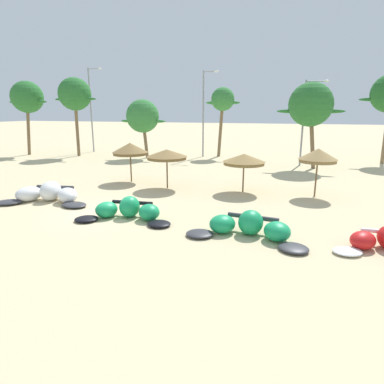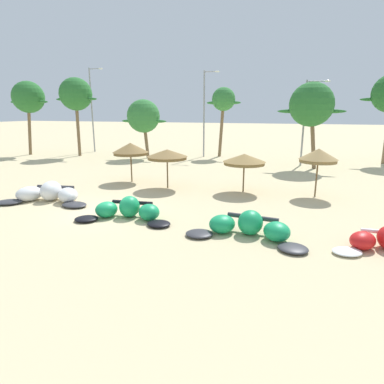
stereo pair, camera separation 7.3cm
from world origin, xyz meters
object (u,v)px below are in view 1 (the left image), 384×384
at_px(kite_center, 249,227).
at_px(palm_leftmost, 27,98).
at_px(beach_umbrella_near_van, 130,149).
at_px(palm_center_right, 311,105).
at_px(palm_left_of_gap, 143,116).
at_px(beach_umbrella_near_palms, 244,159).
at_px(palm_center_left, 223,100).
at_px(kite_left_of_center, 128,211).
at_px(lamppost_west_center, 204,110).
at_px(kite_left, 48,194).
at_px(lamppost_east_center, 306,118).
at_px(palm_left, 75,95).
at_px(beach_umbrella_outermost, 318,155).
at_px(beach_umbrella_middle, 167,154).
at_px(lamppost_west, 92,106).

distance_m(kite_center, palm_leftmost, 35.62).
relative_size(beach_umbrella_near_van, palm_center_right, 0.38).
bearing_deg(kite_center, palm_left_of_gap, 126.07).
height_order(beach_umbrella_near_van, palm_leftmost, palm_leftmost).
bearing_deg(palm_center_right, palm_left_of_gap, 174.77).
bearing_deg(beach_umbrella_near_palms, palm_center_left, 107.60).
bearing_deg(kite_left_of_center, kite_center, -5.14).
height_order(kite_left_of_center, beach_umbrella_near_van, beach_umbrella_near_van).
relative_size(beach_umbrella_near_van, palm_center_left, 0.37).
height_order(palm_center_left, lamppost_west_center, lamppost_west_center).
distance_m(palm_center_right, lamppost_west_center, 12.41).
height_order(beach_umbrella_near_van, lamppost_west_center, lamppost_west_center).
relative_size(kite_left_of_center, beach_umbrella_near_van, 1.73).
height_order(kite_left, beach_umbrella_near_palms, beach_umbrella_near_palms).
distance_m(kite_center, beach_umbrella_near_van, 13.60).
bearing_deg(palm_center_right, lamppost_east_center, 102.27).
distance_m(palm_leftmost, palm_left_of_gap, 14.48).
relative_size(palm_left, palm_center_right, 1.15).
bearing_deg(beach_umbrella_near_van, lamppost_east_center, 44.17).
relative_size(kite_center, lamppost_east_center, 0.67).
relative_size(palm_leftmost, palm_center_right, 1.11).
relative_size(kite_left_of_center, beach_umbrella_outermost, 1.68).
distance_m(kite_left, beach_umbrella_near_palms, 12.42).
relative_size(beach_umbrella_near_van, beach_umbrella_outermost, 0.97).
height_order(beach_umbrella_near_van, beach_umbrella_outermost, beach_umbrella_outermost).
height_order(lamppost_west_center, lamppost_east_center, lamppost_west_center).
relative_size(palm_left, palm_left_of_gap, 1.38).
bearing_deg(palm_center_left, beach_umbrella_outermost, -59.21).
distance_m(beach_umbrella_middle, lamppost_west, 24.16).
bearing_deg(palm_center_left, lamppost_east_center, -23.73).
bearing_deg(beach_umbrella_near_palms, lamppost_west, 144.22).
distance_m(beach_umbrella_outermost, lamppost_west, 31.51).
xyz_separation_m(kite_left_of_center, beach_umbrella_outermost, (9.18, 7.63, 2.20)).
xyz_separation_m(kite_left, palm_center_right, (14.84, 17.30, 5.36)).
height_order(beach_umbrella_outermost, lamppost_west, lamppost_west).
bearing_deg(palm_leftmost, beach_umbrella_outermost, -18.58).
bearing_deg(palm_left_of_gap, beach_umbrella_near_van, -68.24).
distance_m(kite_left, kite_center, 12.44).
xyz_separation_m(kite_center, beach_umbrella_near_van, (-10.31, 8.63, 2.11)).
bearing_deg(lamppost_east_center, kite_left_of_center, -112.58).
relative_size(kite_left_of_center, palm_left, 0.57).
distance_m(palm_center_left, palm_center_right, 11.01).
xyz_separation_m(kite_left_of_center, palm_left, (-17.19, 19.50, 6.70)).
height_order(kite_center, palm_center_left, palm_center_left).
bearing_deg(palm_left, beach_umbrella_near_van, -41.12).
relative_size(kite_center, palm_left, 0.60).
bearing_deg(beach_umbrella_middle, palm_left_of_gap, 121.93).
bearing_deg(kite_left_of_center, palm_center_left, 91.69).
height_order(kite_left, kite_left_of_center, kite_left).
height_order(kite_left, lamppost_west_center, lamppost_west_center).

